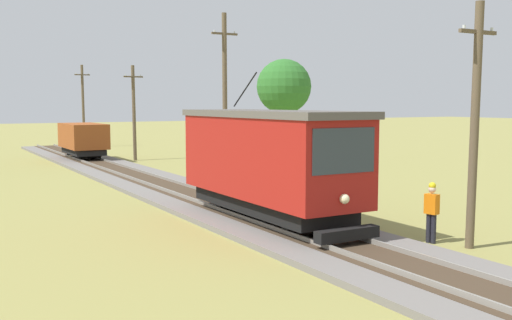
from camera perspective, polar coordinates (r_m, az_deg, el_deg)
name	(u,v)px	position (r m, az deg, el deg)	size (l,w,h in m)	color
red_tram	(269,160)	(19.54, 1.22, 0.03)	(2.60, 8.54, 4.79)	maroon
freight_car	(83,139)	(43.26, -16.34, 1.97)	(2.40, 5.20, 2.31)	#93471E
utility_pole_near_tram	(475,124)	(17.34, 20.35, 3.31)	(1.40, 0.31, 6.80)	brown
utility_pole_mid	(225,98)	(29.53, -3.02, 6.04)	(1.40, 0.32, 8.48)	brown
utility_pole_far	(134,112)	(42.78, -11.70, 4.59)	(1.40, 0.44, 6.72)	brown
utility_pole_distant	(83,105)	(56.99, -16.34, 5.11)	(1.40, 0.43, 7.57)	brown
track_worker	(432,210)	(17.90, 16.59, -4.61)	(0.31, 0.42, 1.78)	black
tree_left_near	(284,87)	(41.95, 2.72, 7.07)	(3.85, 3.85, 7.16)	#4C3823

